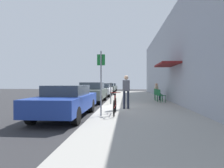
% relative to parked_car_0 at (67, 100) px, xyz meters
% --- Properties ---
extents(ground_plane, '(60.00, 60.00, 0.00)m').
position_rel_parked_car_0_xyz_m(ground_plane, '(1.10, 2.11, -0.71)').
color(ground_plane, '#2D2D30').
extents(sidewalk_slab, '(4.50, 32.00, 0.12)m').
position_rel_parked_car_0_xyz_m(sidewalk_slab, '(3.35, 4.11, -0.65)').
color(sidewalk_slab, '#9E9B93').
rests_on(sidewalk_slab, ground_plane).
extents(building_facade, '(1.40, 32.00, 6.41)m').
position_rel_parked_car_0_xyz_m(building_facade, '(5.75, 4.11, 2.49)').
color(building_facade, '#999EA8').
rests_on(building_facade, ground_plane).
extents(parked_car_0, '(1.80, 4.40, 1.34)m').
position_rel_parked_car_0_xyz_m(parked_car_0, '(0.00, 0.00, 0.00)').
color(parked_car_0, navy).
rests_on(parked_car_0, ground_plane).
extents(parked_car_1, '(1.80, 4.40, 1.47)m').
position_rel_parked_car_0_xyz_m(parked_car_1, '(0.00, 5.77, 0.05)').
color(parked_car_1, '#47514C').
rests_on(parked_car_1, ground_plane).
extents(parked_car_2, '(1.80, 4.40, 1.30)m').
position_rel_parked_car_0_xyz_m(parked_car_2, '(0.00, 11.78, -0.01)').
color(parked_car_2, silver).
rests_on(parked_car_2, ground_plane).
extents(parked_car_3, '(1.80, 4.40, 1.36)m').
position_rel_parked_car_0_xyz_m(parked_car_3, '(0.00, 18.13, 0.01)').
color(parked_car_3, '#47514C').
rests_on(parked_car_3, ground_plane).
extents(parked_car_4, '(1.80, 4.40, 1.34)m').
position_rel_parked_car_0_xyz_m(parked_car_4, '(-0.00, 23.45, -0.00)').
color(parked_car_4, '#47514C').
rests_on(parked_car_4, ground_plane).
extents(parking_meter, '(0.12, 0.10, 1.32)m').
position_rel_parked_car_0_xyz_m(parking_meter, '(1.55, 3.75, 0.18)').
color(parking_meter, slate).
rests_on(parking_meter, sidewalk_slab).
extents(street_sign, '(0.32, 0.06, 2.60)m').
position_rel_parked_car_0_xyz_m(street_sign, '(1.50, -0.27, 0.93)').
color(street_sign, gray).
rests_on(street_sign, sidewalk_slab).
extents(bicycle_0, '(0.46, 1.71, 0.90)m').
position_rel_parked_car_0_xyz_m(bicycle_0, '(2.03, 0.17, -0.23)').
color(bicycle_0, black).
rests_on(bicycle_0, sidewalk_slab).
extents(cafe_chair_0, '(0.55, 0.55, 0.87)m').
position_rel_parked_car_0_xyz_m(cafe_chair_0, '(4.81, 4.97, -0.08)').
color(cafe_chair_0, '#14592D').
rests_on(cafe_chair_0, sidewalk_slab).
extents(cafe_chair_1, '(0.50, 0.50, 0.87)m').
position_rel_parked_car_0_xyz_m(cafe_chair_1, '(4.81, 5.98, -0.08)').
color(cafe_chair_1, '#14592D').
rests_on(cafe_chair_1, sidewalk_slab).
extents(cafe_chair_2, '(0.47, 0.47, 0.87)m').
position_rel_parked_car_0_xyz_m(cafe_chair_2, '(4.81, 6.52, -0.08)').
color(cafe_chair_2, '#14592D').
rests_on(cafe_chair_2, sidewalk_slab).
extents(seated_patron_2, '(0.44, 0.38, 1.29)m').
position_rel_parked_car_0_xyz_m(seated_patron_2, '(4.87, 6.53, 0.11)').
color(seated_patron_2, '#232838').
rests_on(seated_patron_2, sidewalk_slab).
extents(pedestrian_standing, '(0.36, 0.22, 1.70)m').
position_rel_parked_car_0_xyz_m(pedestrian_standing, '(2.51, 1.79, 0.41)').
color(pedestrian_standing, '#232838').
rests_on(pedestrian_standing, sidewalk_slab).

